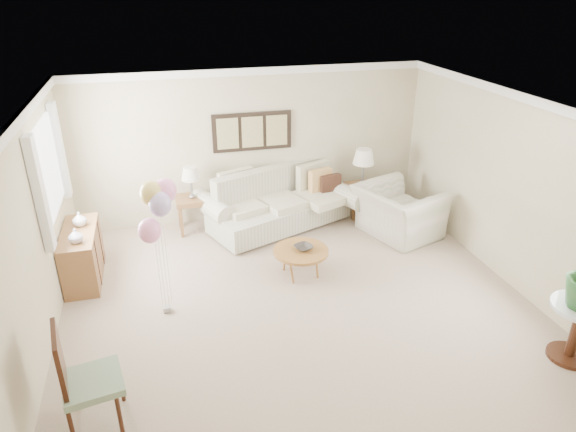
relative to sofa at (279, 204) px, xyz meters
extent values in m
plane|color=tan|center=(-0.34, -2.48, -0.38)|extent=(6.00, 6.00, 0.00)
cube|color=beige|center=(-0.34, 0.52, 0.92)|extent=(6.00, 0.04, 2.60)
cube|color=beige|center=(-0.34, -5.48, 0.92)|extent=(6.00, 0.04, 2.60)
cube|color=beige|center=(-3.34, -2.48, 0.92)|extent=(0.04, 6.00, 2.60)
cube|color=beige|center=(2.66, -2.48, 0.92)|extent=(0.04, 6.00, 2.60)
cube|color=white|center=(-0.34, -2.48, 2.21)|extent=(6.00, 6.00, 0.02)
cube|color=white|center=(-0.34, 0.49, 2.16)|extent=(6.00, 0.06, 0.12)
cube|color=white|center=(-3.31, -2.48, 2.16)|extent=(0.06, 6.00, 0.12)
cube|color=white|center=(2.63, -2.48, 2.16)|extent=(0.06, 6.00, 0.12)
cube|color=white|center=(-3.32, -0.98, 1.27)|extent=(0.04, 1.40, 1.20)
cube|color=white|center=(-3.28, -1.83, 1.27)|extent=(0.10, 0.22, 1.40)
cube|color=white|center=(-3.28, -0.13, 1.27)|extent=(0.10, 0.22, 1.40)
cube|color=black|center=(-0.34, 0.49, 1.17)|extent=(1.35, 0.04, 0.65)
cube|color=#8C8C59|center=(-0.76, 0.47, 1.17)|extent=(0.36, 0.02, 0.52)
cube|color=#8C8C59|center=(-0.34, 0.47, 1.17)|extent=(0.36, 0.02, 0.52)
cube|color=#8C8C59|center=(0.08, 0.47, 1.17)|extent=(0.36, 0.02, 0.52)
cube|color=beige|center=(-0.01, -0.06, -0.14)|extent=(2.58, 1.78, 0.39)
cube|color=beige|center=(-0.01, 0.29, 0.29)|extent=(2.31, 1.10, 0.60)
cylinder|color=beige|center=(-1.14, -0.06, 0.11)|extent=(0.68, 1.03, 0.35)
cylinder|color=beige|center=(1.13, -0.06, 0.11)|extent=(0.68, 1.03, 0.35)
cube|color=beige|center=(-0.69, -0.12, 0.09)|extent=(0.89, 0.96, 0.13)
cube|color=beige|center=(-0.01, -0.12, 0.09)|extent=(0.89, 0.96, 0.13)
cube|color=beige|center=(0.68, -0.12, 0.09)|extent=(0.89, 0.96, 0.13)
cube|color=#8ECAE2|center=(-0.85, 0.07, 0.33)|extent=(0.41, 0.13, 0.41)
cube|color=tan|center=(0.75, 0.07, 0.33)|extent=(0.41, 0.13, 0.41)
cube|color=#392016|center=(0.91, -0.01, 0.27)|extent=(0.37, 0.11, 0.37)
cube|color=beige|center=(-0.01, -0.06, -0.36)|extent=(2.17, 0.87, 0.04)
cube|color=brown|center=(-1.44, 0.15, 0.18)|extent=(0.55, 0.50, 0.08)
cube|color=brown|center=(-1.66, -0.05, -0.12)|extent=(0.05, 0.05, 0.52)
cube|color=brown|center=(-1.22, -0.05, -0.12)|extent=(0.05, 0.05, 0.52)
cube|color=brown|center=(-1.66, 0.35, -0.12)|extent=(0.05, 0.05, 0.52)
cube|color=brown|center=(-1.22, 0.35, -0.12)|extent=(0.05, 0.05, 0.52)
cube|color=brown|center=(1.52, 0.03, 0.16)|extent=(0.53, 0.48, 0.08)
cube|color=brown|center=(1.31, -0.16, -0.13)|extent=(0.05, 0.05, 0.50)
cube|color=brown|center=(1.73, -0.16, -0.13)|extent=(0.05, 0.05, 0.50)
cube|color=brown|center=(1.31, 0.22, -0.13)|extent=(0.05, 0.05, 0.50)
cube|color=brown|center=(1.73, 0.22, -0.13)|extent=(0.05, 0.05, 0.50)
cylinder|color=gray|center=(-1.44, 0.15, 0.25)|extent=(0.12, 0.12, 0.05)
cylinder|color=gray|center=(-1.44, 0.15, 0.41)|extent=(0.04, 0.04, 0.26)
cone|color=silver|center=(-1.44, 0.15, 0.65)|extent=(0.30, 0.30, 0.21)
cylinder|color=gray|center=(1.52, 0.03, 0.23)|extent=(0.15, 0.15, 0.07)
cylinder|color=gray|center=(1.52, 0.03, 0.42)|extent=(0.04, 0.04, 0.33)
cone|color=silver|center=(1.52, 0.03, 0.72)|extent=(0.37, 0.37, 0.26)
cylinder|color=#9B5B27|center=(-0.10, -1.68, 0.00)|extent=(0.79, 0.79, 0.04)
cylinder|color=#9B5B27|center=(0.09, -1.49, -0.20)|extent=(0.03, 0.03, 0.36)
cylinder|color=#9B5B27|center=(-0.29, -1.49, -0.20)|extent=(0.03, 0.03, 0.36)
cylinder|color=#9B5B27|center=(-0.29, -1.86, -0.20)|extent=(0.03, 0.03, 0.36)
cylinder|color=#9B5B27|center=(0.09, -1.86, -0.20)|extent=(0.03, 0.03, 0.36)
imported|color=#322D29|center=(-0.06, -1.68, 0.05)|extent=(0.33, 0.33, 0.06)
imported|color=beige|center=(1.81, -0.85, 0.03)|extent=(1.44, 1.54, 0.82)
cylinder|color=#3A1E10|center=(2.35, -4.18, -0.05)|extent=(0.11, 0.11, 0.65)
cylinder|color=#3A1E10|center=(2.35, -4.18, -0.38)|extent=(0.48, 0.48, 0.01)
cube|color=gray|center=(-2.73, -3.78, 0.10)|extent=(0.62, 0.62, 0.07)
cylinder|color=#3A1E10|center=(-2.95, -3.99, -0.16)|extent=(0.04, 0.04, 0.44)
cylinder|color=#3A1E10|center=(-2.52, -3.99, -0.16)|extent=(0.04, 0.04, 0.44)
cylinder|color=#3A1E10|center=(-2.95, -3.57, -0.16)|extent=(0.04, 0.04, 0.44)
cylinder|color=#3A1E10|center=(-2.52, -3.57, -0.16)|extent=(0.04, 0.04, 0.44)
cube|color=#3A1E10|center=(-2.97, -3.78, 0.42)|extent=(0.13, 0.51, 0.59)
cube|color=brown|center=(-3.10, -0.98, -0.01)|extent=(0.45, 1.20, 0.74)
cube|color=#3A1E10|center=(-3.09, -1.28, -0.01)|extent=(0.46, 0.02, 0.70)
cube|color=#3A1E10|center=(-3.09, -0.68, -0.01)|extent=(0.46, 0.02, 0.70)
imported|color=#B8B7C7|center=(-3.08, -1.32, 0.46)|extent=(0.23, 0.23, 0.20)
imported|color=#B8B8B8|center=(-3.08, -0.79, 0.46)|extent=(0.20, 0.20, 0.20)
cube|color=gray|center=(-2.02, -2.12, -0.34)|extent=(0.10, 0.10, 0.08)
ellipsoid|color=#FF8DC8|center=(-2.10, -2.24, 0.86)|extent=(0.27, 0.27, 0.31)
cylinder|color=silver|center=(-2.06, -2.18, 0.20)|extent=(0.01, 0.01, 1.01)
ellipsoid|color=#B19CD6|center=(-1.95, -2.14, 1.14)|extent=(0.27, 0.27, 0.31)
cylinder|color=silver|center=(-1.99, -2.13, 0.34)|extent=(0.01, 0.01, 1.29)
ellipsoid|color=#DABD5B|center=(-2.04, -2.06, 1.25)|extent=(0.27, 0.27, 0.31)
cylinder|color=silver|center=(-2.03, -2.09, 0.39)|extent=(0.01, 0.01, 1.40)
ellipsoid|color=#FF8DC8|center=(-1.88, -2.00, 1.24)|extent=(0.27, 0.27, 0.31)
cylinder|color=silver|center=(-1.95, -2.06, 0.39)|extent=(0.01, 0.01, 1.39)
camera|label=1|loc=(-1.91, -7.81, 3.54)|focal=32.00mm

